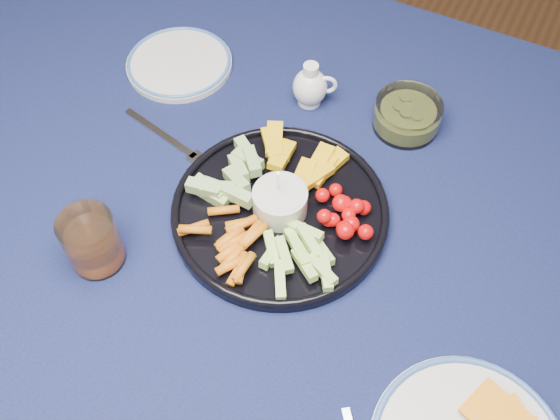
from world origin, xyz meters
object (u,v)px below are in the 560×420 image
at_px(dining_table, 335,253).
at_px(pickle_bowl, 407,116).
at_px(juice_tumbler, 93,243).
at_px(crudite_platter, 279,208).
at_px(creamer_pitcher, 311,87).
at_px(side_plate_extra, 179,63).

height_order(dining_table, pickle_bowl, pickle_bowl).
height_order(pickle_bowl, juice_tumbler, juice_tumbler).
xyz_separation_m(crudite_platter, pickle_bowl, (0.10, 0.26, 0.00)).
relative_size(dining_table, creamer_pitcher, 20.49).
xyz_separation_m(juice_tumbler, side_plate_extra, (-0.11, 0.39, -0.03)).
xyz_separation_m(dining_table, crudite_platter, (-0.09, -0.03, 0.11)).
bearing_deg(creamer_pitcher, pickle_bowl, 7.57).
xyz_separation_m(creamer_pitcher, pickle_bowl, (0.17, 0.02, -0.01)).
distance_m(crudite_platter, juice_tumbler, 0.27).
relative_size(creamer_pitcher, juice_tumbler, 0.89).
bearing_deg(creamer_pitcher, crudite_platter, -75.42).
xyz_separation_m(dining_table, pickle_bowl, (0.02, 0.23, 0.11)).
bearing_deg(juice_tumbler, creamer_pitcher, 72.43).
xyz_separation_m(crudite_platter, side_plate_extra, (-0.31, 0.21, -0.01)).
bearing_deg(crudite_platter, side_plate_extra, 145.99).
height_order(dining_table, juice_tumbler, juice_tumbler).
distance_m(crudite_platter, side_plate_extra, 0.37).
distance_m(creamer_pitcher, juice_tumbler, 0.44).
height_order(dining_table, side_plate_extra, side_plate_extra).
height_order(crudite_platter, pickle_bowl, crudite_platter).
distance_m(pickle_bowl, side_plate_extra, 0.42).
bearing_deg(crudite_platter, juice_tumbler, -136.51).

